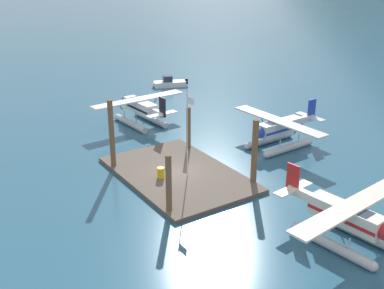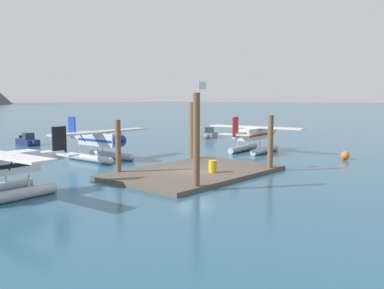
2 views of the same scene
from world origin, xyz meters
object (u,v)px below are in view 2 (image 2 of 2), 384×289
at_px(flagpole, 200,114).
at_px(fuel_drum, 213,166).
at_px(seaplane_silver_bow_centre, 100,143).
at_px(boat_grey_open_east, 209,134).
at_px(seaplane_cream_stbd_fwd, 254,137).
at_px(boat_navy_open_north, 28,141).
at_px(mooring_buoy, 345,155).

height_order(flagpole, fuel_drum, flagpole).
distance_m(seaplane_silver_bow_centre, boat_grey_open_east, 24.76).
bearing_deg(seaplane_cream_stbd_fwd, boat_navy_open_north, 116.49).
xyz_separation_m(mooring_buoy, boat_grey_open_east, (9.04, 23.13, 0.10)).
distance_m(mooring_buoy, seaplane_silver_bow_centre, 22.53).
xyz_separation_m(seaplane_silver_bow_centre, boat_grey_open_east, (23.93, 6.26, -1.09)).
bearing_deg(seaplane_silver_bow_centre, boat_navy_open_north, 83.94).
bearing_deg(seaplane_cream_stbd_fwd, seaplane_silver_bow_centre, 151.52).
xyz_separation_m(flagpole, seaplane_silver_bow_centre, (-1.23, 10.77, -2.86)).
height_order(fuel_drum, seaplane_silver_bow_centre, seaplane_silver_bow_centre).
relative_size(boat_grey_open_east, boat_navy_open_north, 0.92).
relative_size(mooring_buoy, boat_grey_open_east, 0.17).
height_order(boat_grey_open_east, boat_navy_open_north, same).
xyz_separation_m(mooring_buoy, boat_navy_open_north, (-13.10, 33.77, 0.10)).
relative_size(flagpole, mooring_buoy, 8.64).
xyz_separation_m(mooring_buoy, seaplane_cream_stbd_fwd, (-0.89, 9.27, 1.19)).
height_order(fuel_drum, boat_navy_open_north, boat_navy_open_north).
xyz_separation_m(fuel_drum, seaplane_silver_bow_centre, (-0.34, 12.75, 0.84)).
height_order(mooring_buoy, boat_grey_open_east, boat_grey_open_east).
xyz_separation_m(flagpole, boat_grey_open_east, (22.70, 17.04, -3.95)).
relative_size(mooring_buoy, boat_navy_open_north, 0.16).
distance_m(boat_grey_open_east, boat_navy_open_north, 24.56).
height_order(mooring_buoy, seaplane_cream_stbd_fwd, seaplane_cream_stbd_fwd).
height_order(fuel_drum, boat_grey_open_east, boat_grey_open_east).
bearing_deg(boat_navy_open_north, fuel_drum, -92.81).
xyz_separation_m(seaplane_cream_stbd_fwd, seaplane_silver_bow_centre, (-14.00, 7.60, 0.00)).
bearing_deg(boat_grey_open_east, flagpole, -143.11).
xyz_separation_m(boat_grey_open_east, boat_navy_open_north, (-22.14, 10.64, 0.00)).
height_order(flagpole, boat_grey_open_east, flagpole).
bearing_deg(seaplane_silver_bow_centre, flagpole, -83.48).
bearing_deg(seaplane_cream_stbd_fwd, flagpole, -166.03).
distance_m(fuel_drum, boat_navy_open_north, 29.69).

